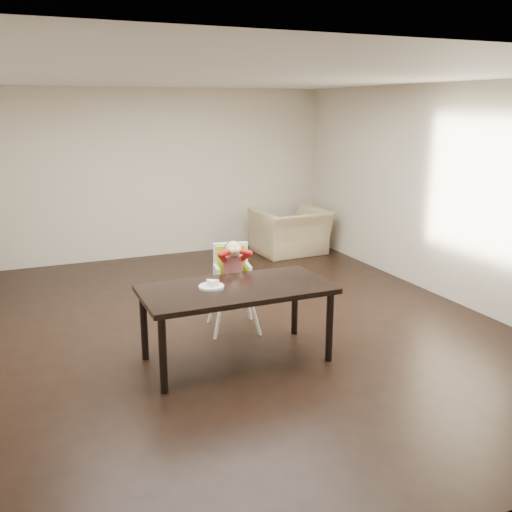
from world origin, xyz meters
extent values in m
plane|color=black|center=(0.00, 0.00, 0.00)|extent=(7.00, 7.00, 0.00)
cube|color=beige|center=(0.00, 3.50, 1.35)|extent=(6.00, 0.02, 2.70)
cube|color=beige|center=(0.00, -3.50, 1.35)|extent=(6.00, 0.02, 2.70)
cube|color=beige|center=(3.00, 0.00, 1.35)|extent=(0.02, 7.00, 2.70)
cube|color=white|center=(0.00, 0.00, 2.70)|extent=(6.00, 7.00, 0.02)
cube|color=black|center=(-0.17, -0.82, 0.72)|extent=(1.80, 0.90, 0.05)
cylinder|color=black|center=(-0.99, -1.19, 0.35)|extent=(0.07, 0.07, 0.70)
cylinder|color=black|center=(0.65, -1.19, 0.35)|extent=(0.07, 0.07, 0.70)
cylinder|color=black|center=(-0.99, -0.45, 0.35)|extent=(0.07, 0.07, 0.70)
cylinder|color=black|center=(0.65, -0.45, 0.35)|extent=(0.07, 0.07, 0.70)
cylinder|color=white|center=(-0.14, -0.21, 0.27)|extent=(0.04, 0.04, 0.54)
cylinder|color=white|center=(0.24, -0.28, 0.27)|extent=(0.04, 0.04, 0.54)
cylinder|color=white|center=(-0.06, 0.17, 0.27)|extent=(0.04, 0.04, 0.54)
cylinder|color=white|center=(0.31, 0.10, 0.27)|extent=(0.04, 0.04, 0.54)
cube|color=white|center=(0.09, -0.05, 0.54)|extent=(0.44, 0.41, 0.05)
cube|color=#ABD51B|center=(0.09, -0.05, 0.57)|extent=(0.35, 0.34, 0.03)
cube|color=white|center=(0.12, 0.09, 0.76)|extent=(0.38, 0.12, 0.40)
cube|color=#ABD51B|center=(0.11, 0.06, 0.75)|extent=(0.32, 0.08, 0.36)
cube|color=black|center=(0.04, 0.01, 0.75)|extent=(0.06, 0.17, 0.02)
cube|color=black|center=(0.16, -0.02, 0.75)|extent=(0.06, 0.17, 0.02)
cylinder|color=#B51421|center=(0.09, -0.05, 0.71)|extent=(0.26, 0.26, 0.26)
sphere|color=beige|center=(0.08, -0.07, 0.92)|extent=(0.20, 0.20, 0.17)
ellipsoid|color=brown|center=(0.09, -0.05, 0.94)|extent=(0.20, 0.20, 0.13)
sphere|color=beige|center=(0.03, -0.16, 0.93)|extent=(0.09, 0.09, 0.08)
sphere|color=beige|center=(0.10, -0.17, 0.93)|extent=(0.09, 0.09, 0.08)
cylinder|color=white|center=(-0.40, -0.75, 0.76)|extent=(0.27, 0.27, 0.02)
torus|color=white|center=(-0.40, -0.75, 0.77)|extent=(0.27, 0.27, 0.01)
imported|color=tan|center=(2.19, 2.73, 0.50)|extent=(1.19, 0.81, 1.00)
camera|label=1|loc=(-2.03, -5.64, 2.41)|focal=40.00mm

